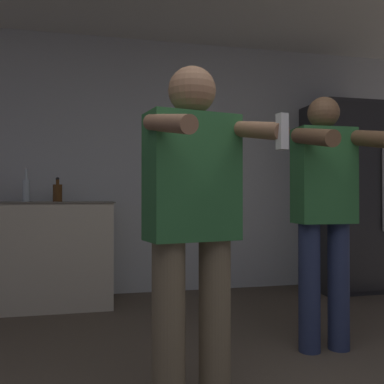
{
  "coord_description": "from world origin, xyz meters",
  "views": [
    {
      "loc": [
        -0.55,
        -0.96,
        0.96
      ],
      "look_at": [
        -0.11,
        0.94,
        0.98
      ],
      "focal_mm": 40.0,
      "sensor_mm": 36.0,
      "label": 1
    }
  ],
  "objects_px": {
    "refrigerator": "(344,197)",
    "person_man_side": "(325,203)",
    "person_woman_foreground": "(193,218)",
    "bottle_clear_vodka": "(26,189)",
    "bottle_short_whiskey": "(58,192)"
  },
  "relations": [
    {
      "from": "person_woman_foreground",
      "to": "person_man_side",
      "type": "xyz_separation_m",
      "value": [
        0.97,
        0.53,
        0.05
      ]
    },
    {
      "from": "refrigerator",
      "to": "bottle_clear_vodka",
      "type": "xyz_separation_m",
      "value": [
        -3.12,
        0.06,
        0.07
      ]
    },
    {
      "from": "person_man_side",
      "to": "bottle_short_whiskey",
      "type": "bearing_deg",
      "value": 136.77
    },
    {
      "from": "bottle_short_whiskey",
      "to": "person_woman_foreground",
      "type": "xyz_separation_m",
      "value": [
        0.76,
        -2.15,
        -0.14
      ]
    },
    {
      "from": "bottle_short_whiskey",
      "to": "person_man_side",
      "type": "distance_m",
      "value": 2.38
    },
    {
      "from": "refrigerator",
      "to": "bottle_short_whiskey",
      "type": "xyz_separation_m",
      "value": [
        -2.86,
        0.06,
        0.04
      ]
    },
    {
      "from": "person_woman_foreground",
      "to": "person_man_side",
      "type": "distance_m",
      "value": 1.1
    },
    {
      "from": "refrigerator",
      "to": "person_man_side",
      "type": "bearing_deg",
      "value": -125.64
    },
    {
      "from": "refrigerator",
      "to": "bottle_short_whiskey",
      "type": "height_order",
      "value": "refrigerator"
    },
    {
      "from": "bottle_clear_vodka",
      "to": "person_woman_foreground",
      "type": "distance_m",
      "value": 2.39
    },
    {
      "from": "refrigerator",
      "to": "person_man_side",
      "type": "height_order",
      "value": "refrigerator"
    },
    {
      "from": "bottle_short_whiskey",
      "to": "refrigerator",
      "type": "bearing_deg",
      "value": -1.16
    },
    {
      "from": "bottle_clear_vodka",
      "to": "bottle_short_whiskey",
      "type": "xyz_separation_m",
      "value": [
        0.27,
        0.0,
        -0.03
      ]
    },
    {
      "from": "bottle_clear_vodka",
      "to": "person_man_side",
      "type": "relative_size",
      "value": 0.19
    },
    {
      "from": "bottle_short_whiskey",
      "to": "bottle_clear_vodka",
      "type": "bearing_deg",
      "value": -180.0
    }
  ]
}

